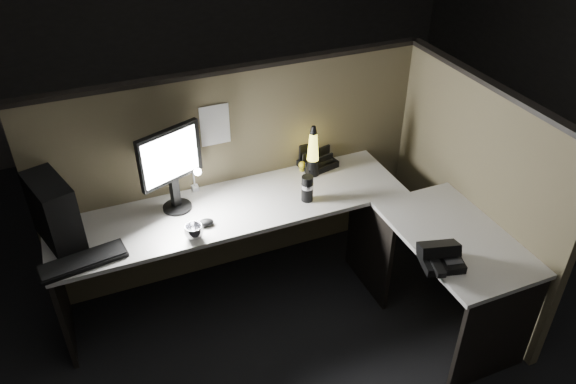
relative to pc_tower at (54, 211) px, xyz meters
name	(u,v)px	position (x,y,z in m)	size (l,w,h in m)	color
floor	(289,344)	(1.18, -0.67, -0.94)	(6.00, 6.00, 0.00)	black
room_shell	(290,117)	(1.18, -0.67, 0.68)	(6.00, 6.00, 6.00)	silver
partition_back	(238,174)	(1.18, 0.26, -0.19)	(2.66, 0.06, 1.50)	brown
partition_right	(470,194)	(2.51, -0.57, -0.19)	(0.06, 1.66, 1.50)	brown
desk	(300,244)	(1.36, -0.42, -0.35)	(2.60, 1.60, 0.73)	beige
pc_tower	(54,211)	(0.00, 0.00, 0.00)	(0.18, 0.39, 0.41)	black
monitor	(171,162)	(0.71, 0.06, 0.13)	(0.41, 0.21, 0.56)	black
keyboard	(83,261)	(0.10, -0.27, -0.19)	(0.48, 0.16, 0.02)	black
mouse	(206,223)	(0.83, -0.20, -0.19)	(0.10, 0.07, 0.04)	black
clip_lamp	(196,177)	(0.87, 0.13, -0.06)	(0.05, 0.19, 0.25)	white
organizer	(316,160)	(1.75, 0.18, -0.16)	(0.28, 0.26, 0.18)	black
lava_lamp	(313,155)	(1.68, 0.08, -0.05)	(0.10, 0.10, 0.37)	black
travel_mug	(307,188)	(1.51, -0.19, -0.11)	(0.08, 0.08, 0.18)	black
steel_mug	(194,232)	(0.73, -0.29, -0.16)	(0.11, 0.11, 0.09)	silver
figurine	(302,165)	(1.63, 0.15, -0.16)	(0.05, 0.05, 0.05)	yellow
pinned_paper	(215,125)	(1.04, 0.22, 0.24)	(0.19, 0.00, 0.28)	white
desk_phone	(440,256)	(1.94, -1.04, -0.15)	(0.26, 0.26, 0.13)	black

